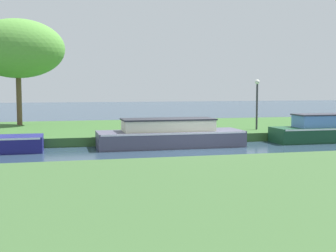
{
  "coord_description": "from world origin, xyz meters",
  "views": [
    {
      "loc": [
        -5.67,
        -17.3,
        2.57
      ],
      "look_at": [
        -1.17,
        1.2,
        0.9
      ],
      "focal_mm": 47.6,
      "sensor_mm": 36.0,
      "label": 1
    }
  ],
  "objects_px": {
    "slate_narrowboat": "(170,135)",
    "mooring_post_near": "(161,129)",
    "lamp_post": "(257,98)",
    "willow_tree_left": "(18,49)"
  },
  "relations": [
    {
      "from": "slate_narrowboat",
      "to": "mooring_post_near",
      "type": "distance_m",
      "value": 1.34
    },
    {
      "from": "lamp_post",
      "to": "willow_tree_left",
      "type": "bearing_deg",
      "value": 154.97
    },
    {
      "from": "slate_narrowboat",
      "to": "mooring_post_near",
      "type": "xyz_separation_m",
      "value": [
        -0.09,
        1.33,
        0.13
      ]
    },
    {
      "from": "slate_narrowboat",
      "to": "lamp_post",
      "type": "height_order",
      "value": "lamp_post"
    },
    {
      "from": "mooring_post_near",
      "to": "slate_narrowboat",
      "type": "bearing_deg",
      "value": -85.97
    },
    {
      "from": "mooring_post_near",
      "to": "willow_tree_left",
      "type": "bearing_deg",
      "value": 134.91
    },
    {
      "from": "slate_narrowboat",
      "to": "willow_tree_left",
      "type": "height_order",
      "value": "willow_tree_left"
    },
    {
      "from": "willow_tree_left",
      "to": "mooring_post_near",
      "type": "height_order",
      "value": "willow_tree_left"
    },
    {
      "from": "slate_narrowboat",
      "to": "willow_tree_left",
      "type": "distance_m",
      "value": 11.39
    },
    {
      "from": "lamp_post",
      "to": "mooring_post_near",
      "type": "distance_m",
      "value": 5.58
    }
  ]
}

